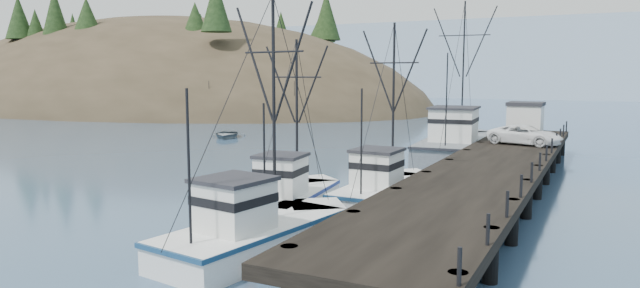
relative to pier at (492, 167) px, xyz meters
The scene contains 13 objects.
ground 21.33m from the pier, 131.19° to the right, with size 400.00×400.00×0.00m, color #314D6E.
pier is the anchor object (origin of this frame).
headland 108.95m from the pier, 144.86° to the left, with size 134.80×78.00×51.00m.
distant_ridge 154.06m from the pier, 91.49° to the left, with size 360.00×40.00×26.00m, color #9EB2C6.
distant_ridge_far 177.43m from the pier, 107.72° to the left, with size 180.00×25.00×18.00m, color silver.
moored_sailboats 61.23m from the pier, 137.73° to the left, with size 18.55×12.48×6.35m.
trawler_near 16.89m from the pier, 112.81° to the right, with size 4.76×10.65×10.81m.
trawler_mid 12.70m from the pier, 132.47° to the right, with size 3.98×9.24×9.39m.
trawler_far 7.14m from the pier, 132.91° to the right, with size 3.41×10.00×10.43m.
work_vessel 14.65m from the pier, 110.87° to the left, with size 5.89×16.73×13.81m.
pier_shed 18.09m from the pier, 91.10° to the left, with size 3.00×3.20×2.80m.
pickup_truck 9.92m from the pier, 86.29° to the left, with size 2.44×5.30×1.47m, color white.
motorboat 37.48m from the pier, 150.76° to the left, with size 3.92×5.49×1.14m, color slate.
Camera 1 is at (19.88, -18.81, 7.27)m, focal length 32.00 mm.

